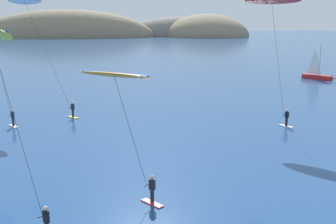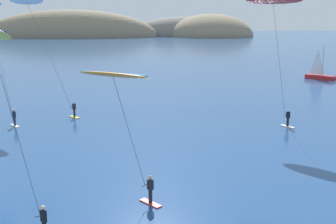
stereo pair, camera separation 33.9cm
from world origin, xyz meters
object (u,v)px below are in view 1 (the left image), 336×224
Objects in this scene: sailboat_far at (319,75)px; kitesurfer_white at (29,11)px; kitesurfer_red at (273,9)px; kitesurfer_orange at (118,88)px.

kitesurfer_white is at bearing -151.07° from sailboat_far.
kitesurfer_red is at bearing -120.50° from sailboat_far.
kitesurfer_orange is at bearing -123.68° from sailboat_far.
sailboat_far is at bearing 59.50° from kitesurfer_red.
kitesurfer_orange reaches higher than sailboat_far.
kitesurfer_white is 25.03m from kitesurfer_red.
sailboat_far is 55.35m from kitesurfer_orange.
kitesurfer_red is at bearing -14.05° from kitesurfer_white.
kitesurfer_red is (-17.02, -28.90, 10.38)m from sailboat_far.
kitesurfer_white reaches higher than kitesurfer_orange.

